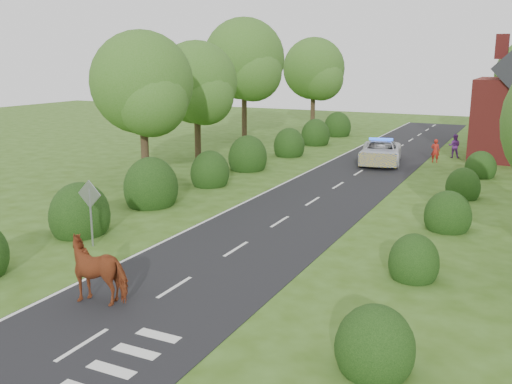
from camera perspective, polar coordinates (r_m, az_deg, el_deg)
The scene contains 14 objects.
ground at distance 17.86m, azimuth -8.14°, elevation -9.47°, with size 120.00×120.00×0.00m, color #345414.
road at distance 30.83m, azimuth 7.63°, elevation 0.28°, with size 6.00×70.00×0.02m, color black.
road_markings at distance 29.47m, azimuth 3.39°, elevation -0.19°, with size 4.96×70.00×0.01m.
hedgerow_left at distance 30.46m, azimuth -6.05°, elevation 1.59°, with size 2.75×50.41×3.00m.
hedgerow_right at distance 25.70m, azimuth 18.98°, elevation -1.69°, with size 2.10×45.78×2.10m.
tree_left_a at distance 31.85m, azimuth -11.12°, elevation 10.26°, with size 5.74×5.60×8.38m.
tree_left_b at distance 39.32m, azimuth -5.76°, elevation 10.52°, with size 5.74×5.60×8.07m.
tree_left_c at distance 48.68m, azimuth -0.97°, elevation 12.84°, with size 6.97×6.80×10.22m.
tree_left_d at distance 56.91m, azimuth 5.99°, elevation 11.93°, with size 6.15×6.00×8.89m.
road_sign at distance 21.82m, azimuth -16.26°, elevation -1.09°, with size 1.06×0.08×2.53m.
cow at distance 17.23m, azimuth -15.27°, elevation -7.85°, with size 1.18×2.23×1.58m, color maroon.
police_van at distance 38.91m, azimuth 12.33°, elevation 3.93°, with size 3.55×6.00×1.70m.
pedestrian_red at distance 40.23m, azimuth 17.49°, elevation 3.95°, with size 0.58×0.38×1.59m, color #A52016.
pedestrian_purple at distance 42.57m, azimuth 19.22°, elevation 4.36°, with size 0.82×0.64×1.68m, color #4E1F65.
Camera 1 is at (9.40, -13.55, 6.84)m, focal length 40.00 mm.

